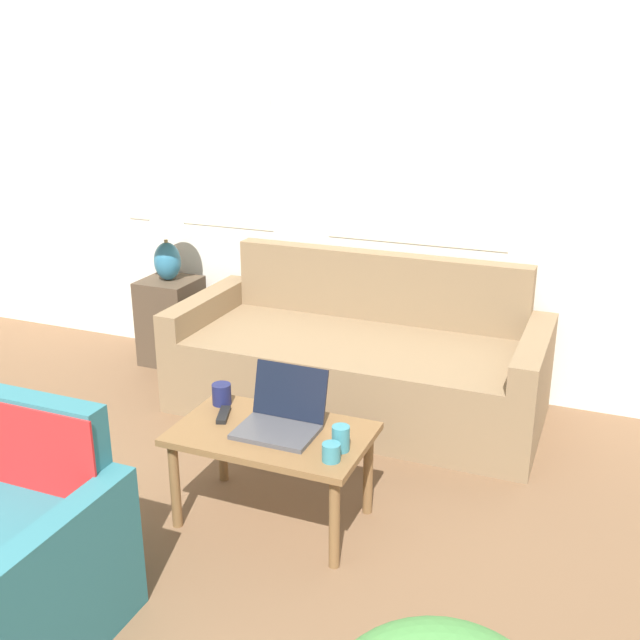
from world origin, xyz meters
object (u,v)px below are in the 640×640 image
at_px(couch, 360,364).
at_px(cup_navy, 341,438).
at_px(cup_white, 222,394).
at_px(laptop, 281,417).
at_px(tv_remote, 223,415).
at_px(cup_yellow, 331,452).
at_px(coffee_table, 272,443).
at_px(table_lamp, 165,230).

xyz_separation_m(couch, cup_navy, (0.36, -1.28, 0.22)).
xyz_separation_m(couch, cup_white, (-0.30, -1.08, 0.22)).
relative_size(couch, laptop, 6.20).
height_order(cup_navy, tv_remote, cup_navy).
bearing_deg(cup_white, cup_yellow, -23.91).
xyz_separation_m(coffee_table, tv_remote, (-0.26, 0.04, 0.07)).
xyz_separation_m(couch, tv_remote, (-0.22, -1.20, 0.18)).
relative_size(cup_yellow, tv_remote, 0.48).
height_order(table_lamp, cup_yellow, table_lamp).
bearing_deg(table_lamp, cup_yellow, -41.52).
xyz_separation_m(cup_navy, cup_white, (-0.66, 0.20, -0.00)).
relative_size(cup_navy, cup_white, 1.09).
bearing_deg(tv_remote, table_lamp, 130.41).
bearing_deg(couch, table_lamp, 172.43).
bearing_deg(table_lamp, coffee_table, -44.75).
bearing_deg(cup_yellow, couch, 104.64).
height_order(laptop, cup_white, laptop).
bearing_deg(cup_white, couch, 74.68).
xyz_separation_m(table_lamp, cup_yellow, (1.76, -1.56, -0.43)).
bearing_deg(table_lamp, laptop, -43.43).
bearing_deg(cup_yellow, cup_navy, 87.10).
bearing_deg(tv_remote, cup_white, 122.05).
height_order(coffee_table, laptop, laptop).
bearing_deg(laptop, cup_navy, -14.91).
relative_size(table_lamp, laptop, 1.47).
bearing_deg(tv_remote, couch, 79.36).
height_order(table_lamp, cup_white, table_lamp).
relative_size(coffee_table, cup_navy, 7.82).
bearing_deg(couch, cup_navy, -74.15).
height_order(couch, cup_navy, couch).
relative_size(couch, cup_navy, 19.49).
bearing_deg(laptop, coffee_table, -129.00).
distance_m(coffee_table, cup_navy, 0.35).
distance_m(couch, tv_remote, 1.23).
bearing_deg(cup_navy, table_lamp, 140.30).
distance_m(coffee_table, laptop, 0.12).
distance_m(cup_white, tv_remote, 0.14).
relative_size(laptop, tv_remote, 2.16).
bearing_deg(cup_white, tv_remote, -57.95).
xyz_separation_m(couch, coffee_table, (0.03, -1.24, 0.11)).
relative_size(laptop, cup_yellow, 4.53).
relative_size(cup_navy, tv_remote, 0.69).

